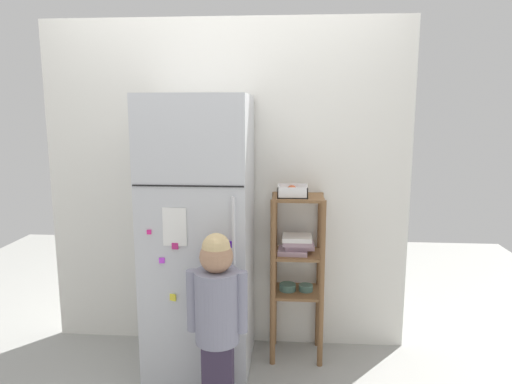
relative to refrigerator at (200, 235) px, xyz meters
name	(u,v)px	position (x,y,z in m)	size (l,w,h in m)	color
ground_plane	(220,365)	(0.12, -0.02, -0.86)	(6.00, 6.00, 0.00)	#999993
kitchen_wall_back	(226,187)	(0.12, 0.34, 0.25)	(2.46, 0.03, 2.22)	silver
refrigerator	(200,235)	(0.00, 0.00, 0.00)	(0.63, 0.65, 1.72)	silver
child_standing	(217,306)	(0.18, -0.48, -0.25)	(0.32, 0.24, 1.01)	#3A2E45
pantry_shelf_unit	(297,260)	(0.61, 0.15, -0.20)	(0.34, 0.30, 1.09)	brown
fruit_bin	(292,192)	(0.57, 0.15, 0.26)	(0.19, 0.17, 0.07)	white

